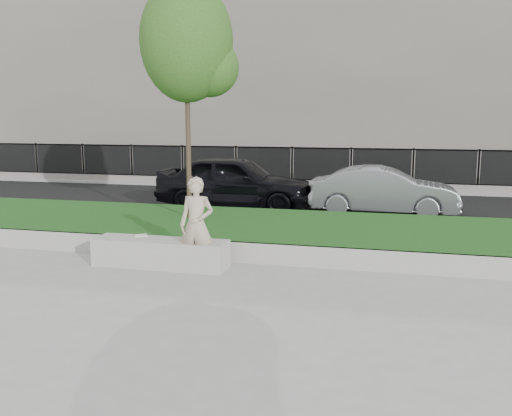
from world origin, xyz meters
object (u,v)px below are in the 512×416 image
(stone_bench, at_px, (160,253))
(car_silver, at_px, (384,191))
(book, at_px, (141,235))
(man, at_px, (197,225))
(young_tree, at_px, (190,46))
(car_dark, at_px, (236,182))

(stone_bench, xyz_separation_m, car_silver, (3.80, 6.55, 0.45))
(book, bearing_deg, man, -47.47)
(young_tree, bearing_deg, car_silver, 39.99)
(stone_bench, height_order, car_silver, car_silver)
(young_tree, relative_size, car_dark, 1.16)
(car_dark, xyz_separation_m, car_silver, (4.24, 0.10, -0.13))
(stone_bench, bearing_deg, man, -10.97)
(car_silver, bearing_deg, book, 145.41)
(man, height_order, car_silver, man)
(car_dark, distance_m, car_silver, 4.24)
(stone_bench, bearing_deg, car_silver, 59.89)
(stone_bench, xyz_separation_m, young_tree, (-0.47, 2.97, 4.06))
(man, bearing_deg, stone_bench, 168.70)
(book, height_order, car_dark, car_dark)
(man, distance_m, book, 1.33)
(young_tree, height_order, car_silver, young_tree)
(man, xyz_separation_m, young_tree, (-1.24, 3.12, 3.46))
(man, relative_size, young_tree, 0.32)
(book, bearing_deg, young_tree, 57.31)
(man, bearing_deg, book, 164.80)
(man, bearing_deg, young_tree, 111.35)
(car_dark, bearing_deg, stone_bench, -174.59)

